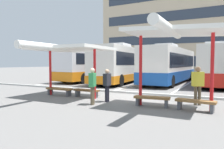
% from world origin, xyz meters
% --- Properties ---
extents(ground_plane, '(160.00, 160.00, 0.00)m').
position_xyz_m(ground_plane, '(0.00, 0.00, 0.00)').
color(ground_plane, slate).
extents(terminal_building, '(35.30, 11.31, 19.07)m').
position_xyz_m(terminal_building, '(0.04, 33.61, 8.18)').
color(terminal_building, '#C6B293').
rests_on(terminal_building, ground).
extents(coach_bus_0, '(3.47, 12.66, 3.71)m').
position_xyz_m(coach_bus_0, '(-7.53, 9.75, 1.72)').
color(coach_bus_0, silver).
rests_on(coach_bus_0, ground).
extents(coach_bus_1, '(3.27, 11.88, 3.75)m').
position_xyz_m(coach_bus_1, '(-4.03, 8.70, 1.77)').
color(coach_bus_1, silver).
rests_on(coach_bus_1, ground).
extents(coach_bus_2, '(2.97, 11.82, 3.62)m').
position_xyz_m(coach_bus_2, '(0.29, 9.71, 1.66)').
color(coach_bus_2, silver).
rests_on(coach_bus_2, ground).
extents(coach_bus_3, '(3.18, 10.35, 3.59)m').
position_xyz_m(coach_bus_3, '(4.13, 9.55, 1.64)').
color(coach_bus_3, silver).
rests_on(coach_bus_3, ground).
extents(lane_stripe_0, '(0.16, 14.00, 0.01)m').
position_xyz_m(lane_stripe_0, '(-9.78, 8.25, 0.00)').
color(lane_stripe_0, white).
rests_on(lane_stripe_0, ground).
extents(lane_stripe_1, '(0.16, 14.00, 0.01)m').
position_xyz_m(lane_stripe_1, '(-5.87, 8.25, 0.00)').
color(lane_stripe_1, white).
rests_on(lane_stripe_1, ground).
extents(lane_stripe_2, '(0.16, 14.00, 0.01)m').
position_xyz_m(lane_stripe_2, '(-1.96, 8.25, 0.00)').
color(lane_stripe_2, white).
rests_on(lane_stripe_2, ground).
extents(lane_stripe_3, '(0.16, 14.00, 0.01)m').
position_xyz_m(lane_stripe_3, '(1.96, 8.25, 0.00)').
color(lane_stripe_3, white).
rests_on(lane_stripe_3, ground).
extents(waiting_shelter_0, '(4.14, 5.22, 2.88)m').
position_xyz_m(waiting_shelter_0, '(-2.88, -1.78, 2.67)').
color(waiting_shelter_0, red).
rests_on(waiting_shelter_0, ground).
extents(bench_0, '(1.74, 0.45, 0.45)m').
position_xyz_m(bench_0, '(-3.78, -1.50, 0.34)').
color(bench_0, brown).
rests_on(bench_0, ground).
extents(bench_1, '(1.53, 0.47, 0.45)m').
position_xyz_m(bench_1, '(-1.98, -1.31, 0.33)').
color(bench_1, brown).
rests_on(bench_1, ground).
extents(waiting_shelter_1, '(3.94, 4.35, 3.38)m').
position_xyz_m(waiting_shelter_1, '(2.91, -2.24, 3.12)').
color(waiting_shelter_1, red).
rests_on(waiting_shelter_1, ground).
extents(bench_2, '(1.59, 0.57, 0.45)m').
position_xyz_m(bench_2, '(2.01, -2.09, 0.33)').
color(bench_2, brown).
rests_on(bench_2, ground).
extents(bench_3, '(1.57, 0.59, 0.45)m').
position_xyz_m(bench_3, '(3.81, -2.14, 0.33)').
color(bench_3, brown).
rests_on(bench_3, ground).
extents(platform_kerb, '(44.00, 0.24, 0.12)m').
position_xyz_m(platform_kerb, '(0.00, 1.23, 0.06)').
color(platform_kerb, '#ADADA8').
rests_on(platform_kerb, ground).
extents(waiting_passenger_0, '(0.55, 0.42, 1.75)m').
position_xyz_m(waiting_passenger_0, '(3.77, -0.85, 1.02)').
color(waiting_passenger_0, brown).
rests_on(waiting_passenger_0, ground).
extents(waiting_passenger_1, '(0.22, 0.47, 1.62)m').
position_xyz_m(waiting_passenger_1, '(-0.28, -1.99, 0.93)').
color(waiting_passenger_1, black).
rests_on(waiting_passenger_1, ground).
extents(waiting_passenger_2, '(0.34, 0.53, 1.69)m').
position_xyz_m(waiting_passenger_2, '(-0.53, -2.93, 0.98)').
color(waiting_passenger_2, brown).
rests_on(waiting_passenger_2, ground).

